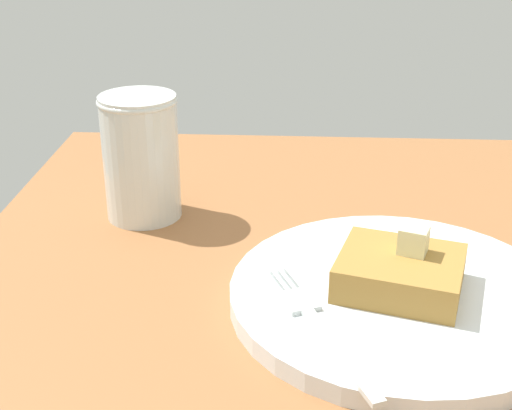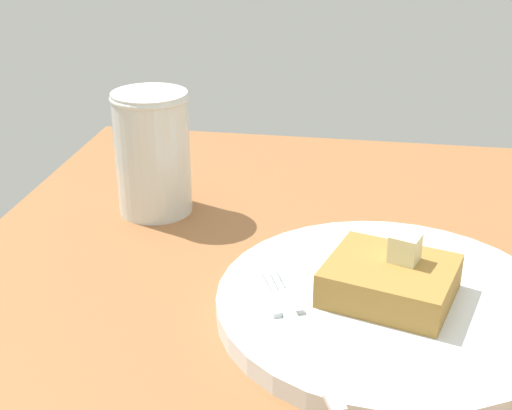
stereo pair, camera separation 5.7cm
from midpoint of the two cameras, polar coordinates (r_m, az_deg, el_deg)
plate at (r=52.28cm, az=13.61°, el=-7.75°), size 24.37×24.37×1.44cm
toast_slice_center at (r=51.32cm, az=13.82°, el=-5.98°), size 9.54×10.31×2.55cm
butter_pat_primary at (r=51.00cm, az=14.98°, el=-3.43°), size 2.33×2.44×1.95cm
fork at (r=47.77cm, az=6.45°, el=-9.39°), size 15.26×7.65×0.36cm
syrup_jar at (r=65.02cm, az=-5.76°, el=3.61°), size 7.01×7.01×11.31cm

